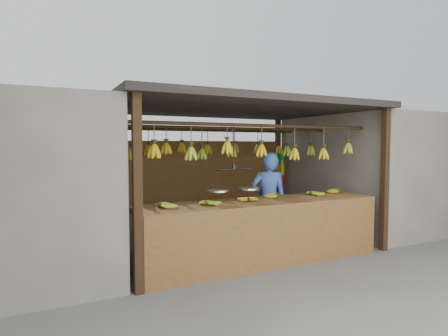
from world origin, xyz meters
TOP-DOWN VIEW (x-y plane):
  - ground at (0.00, 0.00)m, footprint 80.00×80.00m
  - stall at (0.00, 0.33)m, footprint 4.30×3.30m
  - neighbor_right at (3.60, 0.00)m, footprint 3.00×3.00m
  - counter at (-0.09, -1.23)m, footprint 3.69×0.84m
  - hanging_bananas at (-0.00, -0.01)m, footprint 3.59×2.23m
  - balance_scale at (-0.50, -1.00)m, footprint 0.81×0.32m
  - vendor at (0.37, -0.60)m, footprint 0.69×0.58m
  - bag_bundles at (1.94, 1.35)m, footprint 0.08×0.26m

SIDE VIEW (x-z plane):
  - ground at x=0.00m, z-range 0.00..0.00m
  - counter at x=-0.09m, z-range 0.23..1.19m
  - vendor at x=0.37m, z-range 0.00..1.59m
  - bag_bundles at x=1.94m, z-range 0.42..1.64m
  - balance_scale at x=-0.50m, z-range 0.64..1.59m
  - neighbor_right at x=3.60m, z-range 0.00..2.30m
  - hanging_bananas at x=0.00m, z-range 1.42..1.81m
  - stall at x=0.00m, z-range 0.77..3.17m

